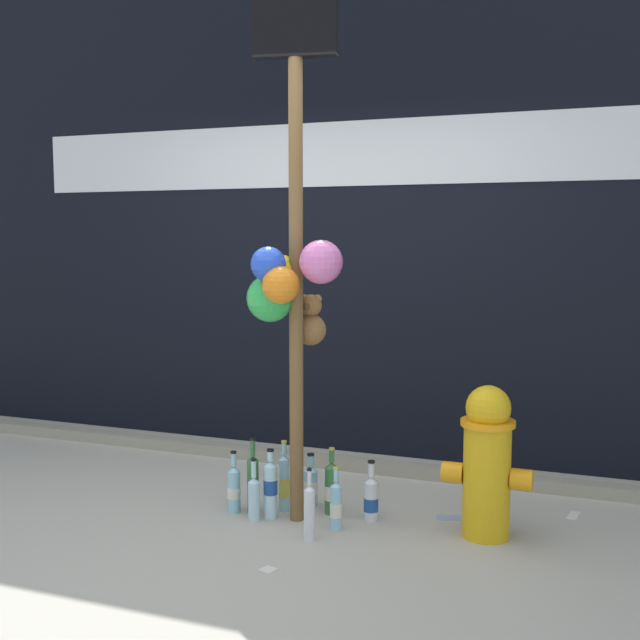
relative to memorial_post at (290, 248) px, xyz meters
The scene contains 18 objects.
ground_plane 1.54m from the memorial_post, 120.74° to the right, with size 14.00×14.00×0.00m, color #ADA899.
building_wall 1.57m from the memorial_post, 97.03° to the left, with size 10.00×0.21×3.55m.
curb_strip 1.78m from the memorial_post, 100.63° to the left, with size 8.00×0.12×0.08m, color gray.
memorial_post is the anchor object (origin of this frame).
fire_hydrant 1.52m from the memorial_post, ahead, with size 0.46×0.28×0.80m.
bottle_0 1.34m from the memorial_post, 126.84° to the left, with size 0.06×0.06×0.41m.
bottle_1 1.39m from the memorial_post, ahead, with size 0.06×0.06×0.34m.
bottle_2 1.40m from the memorial_post, behind, with size 0.07×0.07×0.35m.
bottle_3 1.40m from the memorial_post, 86.25° to the left, with size 0.08×0.08×0.31m.
bottle_4 1.37m from the memorial_post, 45.24° to the left, with size 0.08×0.08×0.38m.
bottle_5 1.33m from the memorial_post, behind, with size 0.08×0.08×0.39m.
bottle_6 1.38m from the memorial_post, 48.69° to the right, with size 0.06×0.06×0.38m.
bottle_7 1.38m from the memorial_post, 158.69° to the right, with size 0.06×0.06×0.35m.
bottle_8 1.44m from the memorial_post, 21.74° to the left, with size 0.08×0.08×0.33m.
bottle_9 1.34m from the memorial_post, behind, with size 0.07×0.07×0.43m.
litter_0 1.63m from the memorial_post, 76.37° to the right, with size 0.07×0.07×0.01m, color silver.
litter_1 1.73m from the memorial_post, 22.64° to the left, with size 0.13×0.09×0.01m, color #8C99B2.
litter_2 2.18m from the memorial_post, 23.22° to the left, with size 0.14×0.05×0.01m, color silver.
Camera 1 is at (1.84, -3.56, 1.56)m, focal length 44.33 mm.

